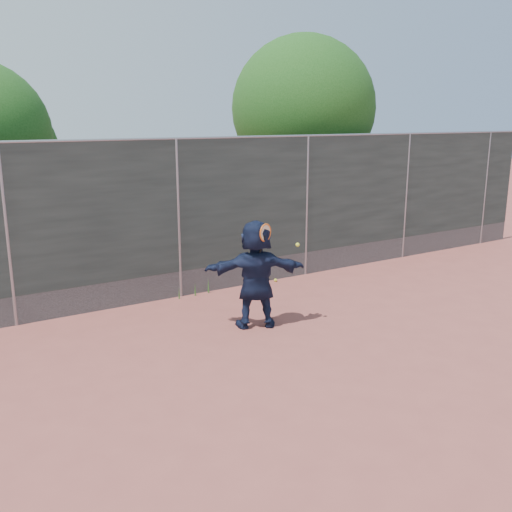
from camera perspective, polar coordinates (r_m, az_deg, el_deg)
ground at (r=8.31m, az=2.79°, el=-10.27°), size 80.00×80.00×0.00m
player at (r=9.27m, az=-0.00°, el=-1.80°), size 1.74×1.15×1.79m
ball_ground at (r=12.03m, az=1.96°, el=-2.42°), size 0.07×0.07×0.07m
fence at (r=10.80m, az=-7.78°, el=4.03°), size 20.00×0.06×3.03m
swing_action at (r=9.00m, az=1.26°, el=2.11°), size 0.75×0.20×0.51m
tree_right at (r=15.00m, az=5.20°, el=14.10°), size 3.78×3.60×5.39m
weed_clump at (r=11.15m, az=-5.91°, el=-3.26°), size 0.68×0.07×0.30m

